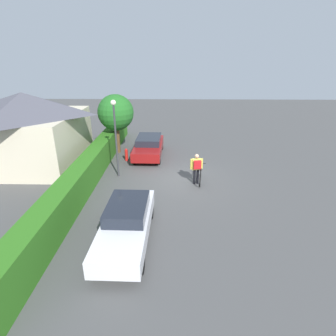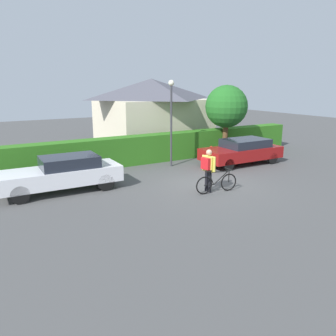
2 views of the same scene
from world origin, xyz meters
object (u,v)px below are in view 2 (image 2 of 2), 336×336
at_px(tree_kerbside, 226,107).
at_px(fire_hydrant, 211,153).
at_px(street_lamp, 171,112).
at_px(person_rider, 208,166).
at_px(parked_car_far, 242,151).
at_px(parked_car_near, 62,173).
at_px(bicycle, 217,183).

distance_m(tree_kerbside, fire_hydrant, 2.98).
bearing_deg(street_lamp, person_rider, -102.22).
relative_size(person_rider, fire_hydrant, 2.05).
distance_m(parked_car_far, street_lamp, 4.23).
bearing_deg(fire_hydrant, person_rider, -128.76).
height_order(person_rider, street_lamp, street_lamp).
height_order(parked_car_near, tree_kerbside, tree_kerbside).
xyz_separation_m(parked_car_far, tree_kerbside, (0.68, 2.21, 2.08)).
xyz_separation_m(parked_car_near, street_lamp, (5.72, 1.42, 2.01)).
distance_m(parked_car_far, bicycle, 5.16).
height_order(tree_kerbside, fire_hydrant, tree_kerbside).
bearing_deg(fire_hydrant, parked_car_far, -55.49).
distance_m(parked_car_near, fire_hydrant, 8.32).
distance_m(person_rider, street_lamp, 4.72).
xyz_separation_m(parked_car_far, street_lamp, (-3.42, 1.42, 2.04)).
bearing_deg(person_rider, parked_car_far, 33.45).
bearing_deg(parked_car_near, fire_hydrant, 9.49).
distance_m(person_rider, tree_kerbside, 7.36).
relative_size(parked_car_far, fire_hydrant, 5.29).
bearing_deg(street_lamp, fire_hydrant, -1.16).
xyz_separation_m(bicycle, tree_kerbside, (4.78, 5.32, 2.39)).
xyz_separation_m(parked_car_far, person_rider, (-4.35, -2.87, 0.31)).
distance_m(street_lamp, tree_kerbside, 4.18).
distance_m(bicycle, tree_kerbside, 7.55).
relative_size(bicycle, person_rider, 1.07).
distance_m(parked_car_near, tree_kerbside, 10.27).
height_order(person_rider, tree_kerbside, tree_kerbside).
distance_m(parked_car_near, street_lamp, 6.23).
bearing_deg(parked_car_far, tree_kerbside, 72.78).
height_order(parked_car_far, tree_kerbside, tree_kerbside).
bearing_deg(person_rider, street_lamp, 77.78).
distance_m(bicycle, street_lamp, 5.16).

